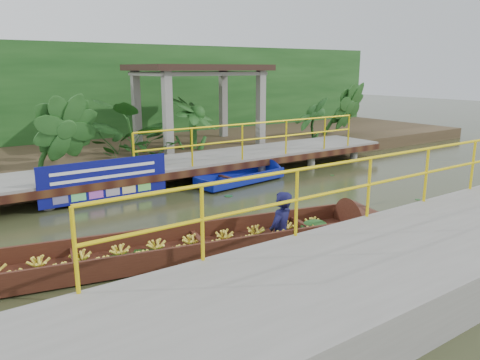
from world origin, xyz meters
TOP-DOWN VIEW (x-y plane):
  - ground at (0.00, 0.00)m, footprint 80.00×80.00m
  - land_strip at (0.00, 7.50)m, footprint 30.00×8.00m
  - far_dock at (0.02, 3.43)m, footprint 16.00×2.06m
  - near_dock at (1.00, -4.20)m, footprint 18.00×2.40m
  - pavilion at (3.00, 6.30)m, footprint 4.40×3.00m
  - foliage_backdrop at (0.00, 10.00)m, footprint 30.00×0.80m
  - vendor_boat at (-2.19, -1.30)m, footprint 10.08×3.06m
  - moored_blue_boat at (2.63, 2.32)m, footprint 3.16×1.19m
  - blue_banner at (-1.75, 2.48)m, footprint 3.04×0.04m
  - tropical_plants at (2.09, 5.30)m, footprint 14.67×1.67m

SIDE VIEW (x-z plane):
  - ground at x=0.00m, z-range 0.00..0.00m
  - moored_blue_boat at x=2.63m, z-range -0.24..0.50m
  - vendor_boat at x=-2.19m, z-range -0.83..1.27m
  - land_strip at x=0.00m, z-range 0.00..0.45m
  - near_dock at x=1.00m, z-range -0.56..1.16m
  - far_dock at x=0.02m, z-range -0.35..1.30m
  - blue_banner at x=-1.75m, z-range 0.08..1.03m
  - tropical_plants at x=2.09m, z-range 0.45..2.54m
  - foliage_backdrop at x=0.00m, z-range 0.00..4.00m
  - pavilion at x=3.00m, z-range 1.32..4.32m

